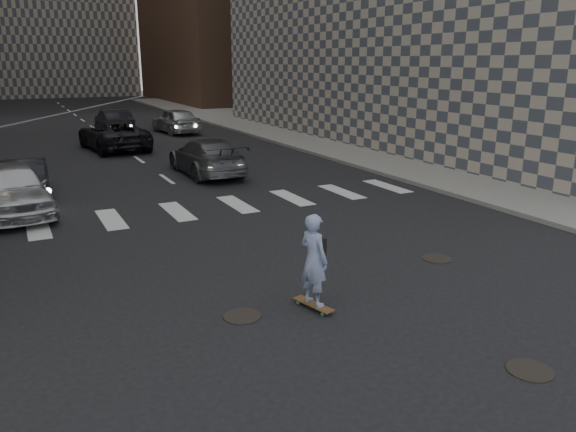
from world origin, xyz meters
name	(u,v)px	position (x,y,z in m)	size (l,w,h in m)	color
ground	(370,321)	(0.00, 0.00, 0.00)	(160.00, 160.00, 0.00)	black
sidewalk_right	(379,137)	(14.50, 20.00, 0.07)	(13.00, 80.00, 0.15)	gray
manhole_a	(530,370)	(1.20, -2.50, 0.01)	(0.70, 0.70, 0.02)	black
manhole_b	(242,316)	(-2.00, 1.20, 0.01)	(0.70, 0.70, 0.02)	black
manhole_c	(437,259)	(3.30, 2.00, 0.01)	(0.70, 0.70, 0.02)	black
skateboarder	(314,260)	(-0.66, 0.92, 0.98)	(0.57, 0.97, 1.87)	brown
silver_sedan	(13,189)	(-5.50, 10.90, 0.79)	(1.88, 4.66, 1.59)	#B0B1B7
traffic_car_a	(24,178)	(-5.13, 13.00, 0.69)	(1.47, 4.20, 1.38)	black
traffic_car_b	(207,157)	(1.75, 14.20, 0.74)	(2.07, 5.09, 1.48)	#4F5156
traffic_car_c	(113,135)	(-0.48, 22.64, 0.78)	(2.58, 5.60, 1.56)	black
traffic_car_d	(176,120)	(4.36, 28.00, 0.81)	(1.91, 4.74, 1.62)	#B8BCC0
traffic_car_e	(114,121)	(0.77, 29.55, 0.76)	(1.62, 4.64, 1.53)	black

